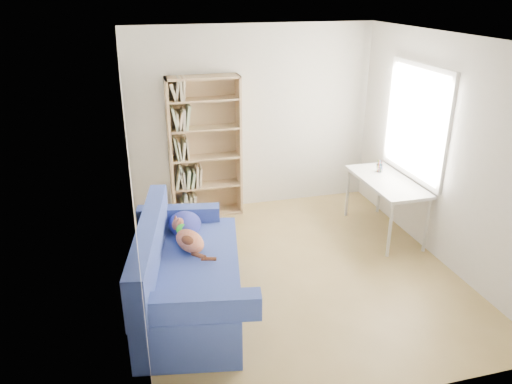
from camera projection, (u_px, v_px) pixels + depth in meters
ground at (296, 271)px, 5.79m from camera, size 4.00×4.00×0.00m
room_shell at (309, 133)px, 5.21m from camera, size 3.54×4.04×2.62m
sofa at (186, 274)px, 5.04m from camera, size 1.29×2.16×0.98m
bookshelf at (205, 154)px, 6.90m from camera, size 0.98×0.31×1.97m
desk at (387, 185)px, 6.43m from camera, size 0.60×1.30×0.75m
pen_cup at (380, 167)px, 6.66m from camera, size 0.09×0.09×0.17m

